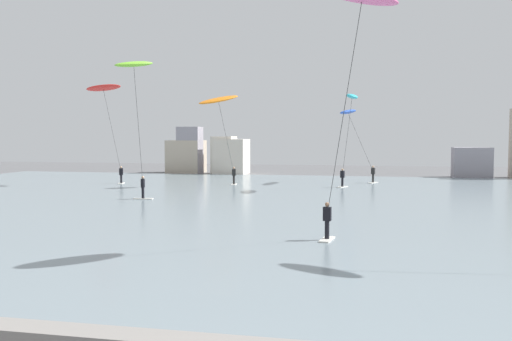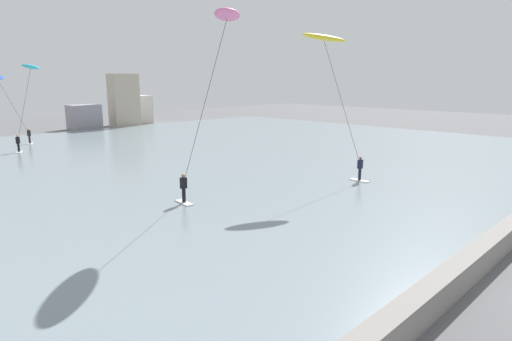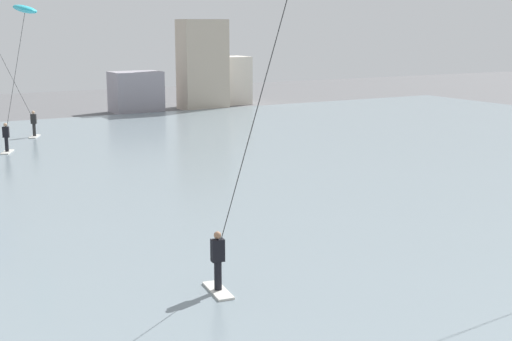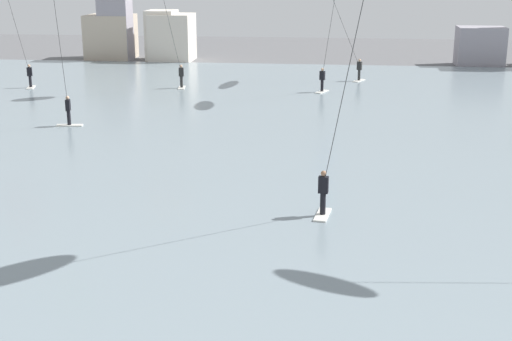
% 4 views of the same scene
% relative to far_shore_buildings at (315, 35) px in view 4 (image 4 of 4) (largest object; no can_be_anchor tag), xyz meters
% --- Properties ---
extents(water_bay, '(84.00, 52.00, 0.10)m').
position_rel_far_shore_buildings_xyz_m(water_bay, '(2.59, -27.88, -2.41)').
color(water_bay, gray).
rests_on(water_bay, ground).
extents(far_shore_buildings, '(46.16, 4.72, 7.51)m').
position_rel_far_shore_buildings_xyz_m(far_shore_buildings, '(0.00, 0.00, 0.00)').
color(far_shore_buildings, '#B7A893').
rests_on(far_shore_buildings, ground).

